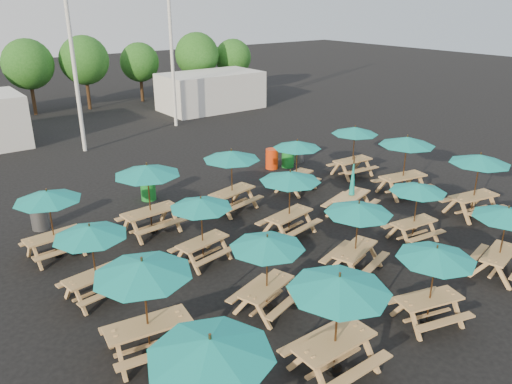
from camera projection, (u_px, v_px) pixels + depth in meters
ground at (282, 235)px, 17.11m from camera, size 120.00×120.00×0.00m
picnic_unit_0 at (211, 354)px, 8.22m from camera, size 2.56×2.56×2.45m
picnic_unit_1 at (143, 273)px, 10.66m from camera, size 2.46×2.46×2.42m
picnic_unit_2 at (90, 235)px, 12.88m from camera, size 2.19×2.19×2.15m
picnic_unit_3 at (48, 200)px, 14.99m from camera, size 2.16×2.16×2.22m
picnic_unit_4 at (339, 289)px, 10.12m from camera, size 2.17×2.17×2.40m
picnic_unit_5 at (267, 247)px, 12.36m from camera, size 2.41×2.41×2.12m
picnic_unit_6 at (201, 207)px, 14.75m from camera, size 2.19×2.19×2.10m
picnic_unit_7 at (147, 174)px, 16.53m from camera, size 2.37×2.37×2.47m
picnic_unit_8 at (436, 258)px, 11.85m from camera, size 2.32×2.32×2.11m
picnic_unit_9 at (358, 212)px, 14.20m from camera, size 2.45×2.45×2.18m
picnic_unit_10 at (290, 180)px, 16.45m from camera, size 2.39×2.39×2.28m
picnic_unit_11 at (231, 159)px, 18.38m from camera, size 2.53×2.53×2.37m
picnic_unit_12 at (507, 217)px, 14.01m from camera, size 2.31×2.31×2.13m
picnic_unit_13 at (418, 191)px, 16.11m from camera, size 2.04×2.04×2.04m
picnic_unit_14 at (352, 191)px, 18.36m from camera, size 2.19×2.03×2.31m
picnic_unit_15 at (297, 147)px, 20.30m from camera, size 2.48×2.48×2.19m
picnic_unit_17 at (480, 163)px, 17.90m from camera, size 2.52×2.52×2.38m
picnic_unit_18 at (407, 144)px, 19.82m from camera, size 2.60×2.60×2.47m
picnic_unit_19 at (355, 133)px, 22.06m from camera, size 2.20×2.20×2.29m
waste_bin_0 at (39, 216)px, 17.38m from camera, size 0.59×0.59×0.95m
waste_bin_1 at (148, 188)px, 19.91m from camera, size 0.59×0.59×0.95m
waste_bin_2 at (272, 159)px, 23.55m from camera, size 0.59×0.59×0.95m
waste_bin_3 at (288, 157)px, 23.77m from camera, size 0.59×0.59×0.95m
waste_bin_4 at (298, 153)px, 24.49m from camera, size 0.59×0.59×0.95m
mast_0 at (70, 32)px, 24.26m from camera, size 0.20×0.20×12.00m
mast_1 at (170, 26)px, 29.37m from camera, size 0.20×0.20×12.00m
event_tent_1 at (211, 91)px, 35.83m from camera, size 7.00×4.00×2.60m
tree_3 at (28, 64)px, 33.34m from camera, size 3.36×3.36×5.09m
tree_4 at (84, 60)px, 35.01m from camera, size 3.41×3.41×5.17m
tree_5 at (140, 62)px, 37.91m from camera, size 2.94×2.94×4.45m
tree_6 at (197, 55)px, 38.64m from camera, size 3.38×3.38×5.13m
tree_7 at (233, 57)px, 40.71m from camera, size 2.95×2.95×4.48m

